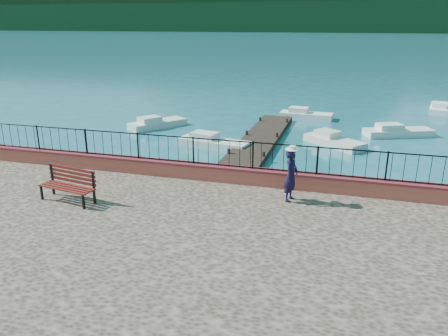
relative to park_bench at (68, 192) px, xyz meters
The scene contains 15 objects.
ground 5.86m from the park_bench, ahead, with size 2000.00×2000.00×0.00m, color #19596B.
parapet 6.44m from the park_bench, 29.00° to the left, with size 28.00×0.46×0.58m, color #B94E43.
railing 6.48m from the park_bench, 29.00° to the left, with size 27.00×0.05×0.95m, color black.
dock 12.06m from the park_bench, 72.35° to the left, with size 2.00×16.00×0.30m, color #2D231C.
far_forest 299.57m from the park_bench, 88.92° to the left, with size 900.00×60.00×18.00m, color black.
foothills 360.05m from the park_bench, 89.10° to the left, with size 900.00×120.00×44.00m, color black.
park_bench is the anchor object (origin of this frame).
person 7.13m from the park_bench, 16.39° to the left, with size 0.62×0.41×1.70m, color black.
hat 7.25m from the park_bench, 16.39° to the left, with size 0.44×0.44×0.12m, color white.
boat_0 11.49m from the park_bench, 83.22° to the left, with size 4.05×1.30×0.80m, color silver.
boat_1 15.66m from the park_bench, 60.06° to the left, with size 3.59×1.30×0.80m, color silver.
boat_2 20.43m from the park_bench, 55.72° to the left, with size 4.12×1.30×0.80m, color silver.
boat_3 15.44m from the park_bench, 103.88° to the left, with size 3.85×1.30×0.80m, color silver.
boat_4 21.17m from the park_bench, 74.88° to the left, with size 3.73×1.30×0.80m, color white.
boat_5 30.17m from the park_bench, 59.64° to the left, with size 4.15×1.30×0.80m, color white.
Camera 1 is at (2.73, -10.52, 6.70)m, focal length 35.00 mm.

